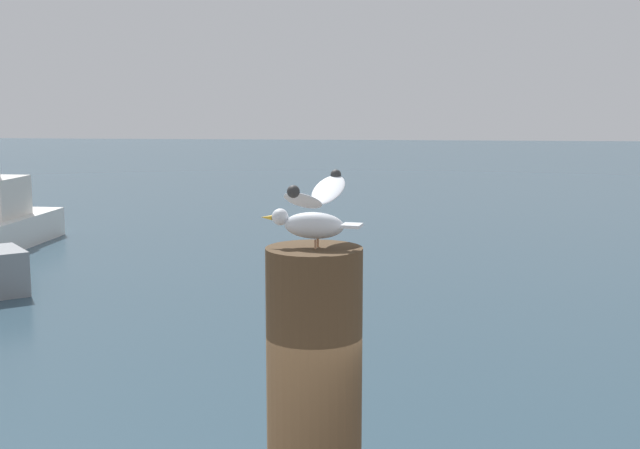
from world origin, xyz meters
The scene contains 2 objects.
mooring_post centered at (0.97, -0.37, 2.28)m, with size 0.37×0.37×1.13m, color #4C3823.
seagull centered at (0.97, -0.37, 2.97)m, with size 0.39×0.65×0.27m.
Camera 1 is at (1.27, -3.48, 3.41)m, focal length 47.51 mm.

